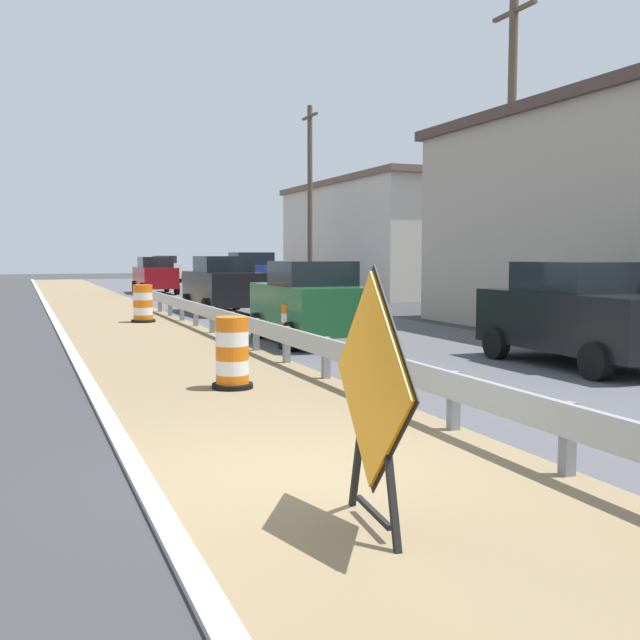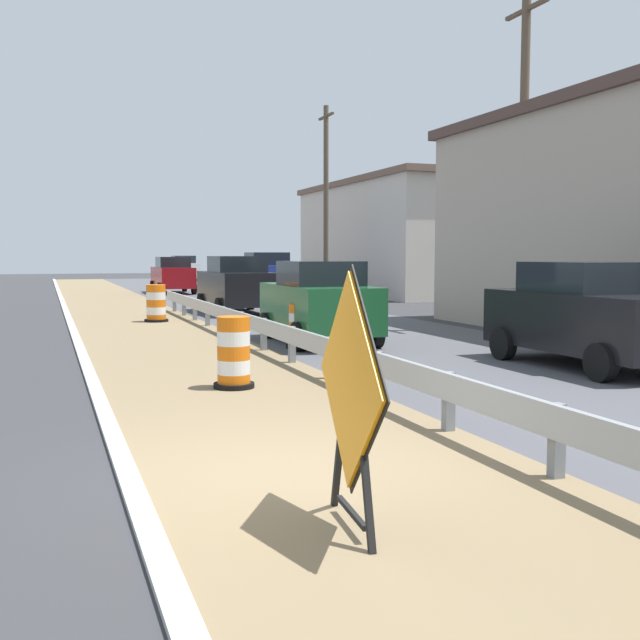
{
  "view_description": "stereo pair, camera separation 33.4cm",
  "coord_description": "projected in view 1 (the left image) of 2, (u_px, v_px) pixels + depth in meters",
  "views": [
    {
      "loc": [
        -2.28,
        -6.52,
        2.07
      ],
      "look_at": [
        1.81,
        3.72,
        1.12
      ],
      "focal_mm": 42.39,
      "sensor_mm": 36.0,
      "label": 1
    },
    {
      "loc": [
        -1.97,
        -6.63,
        2.07
      ],
      "look_at": [
        1.81,
        3.72,
        1.12
      ],
      "focal_mm": 42.39,
      "sensor_mm": 36.0,
      "label": 2
    }
  ],
  "objects": [
    {
      "name": "car_lead_near_lane",
      "position": [
        222.0,
        285.0,
        26.71
      ],
      "size": [
        2.13,
        4.54,
        2.02
      ],
      "rotation": [
        0.0,
        0.0,
        1.58
      ],
      "color": "black",
      "rests_on": "ground"
    },
    {
      "name": "car_trailing_far_lane",
      "position": [
        155.0,
        275.0,
        40.28
      ],
      "size": [
        2.02,
        4.77,
        1.95
      ],
      "rotation": [
        0.0,
        0.0,
        1.56
      ],
      "color": "maroon",
      "rests_on": "ground"
    },
    {
      "name": "car_trailing_near_lane",
      "position": [
        165.0,
        269.0,
        56.52
      ],
      "size": [
        2.02,
        4.07,
        1.99
      ],
      "rotation": [
        0.0,
        0.0,
        -1.59
      ],
      "color": "silver",
      "rests_on": "ground"
    },
    {
      "name": "median_dirt_strip",
      "position": [
        357.0,
        469.0,
        7.31
      ],
      "size": [
        3.82,
        120.0,
        0.01
      ],
      "primitive_type": "cube",
      "color": "#7F6B4C",
      "rests_on": "ground"
    },
    {
      "name": "car_distant_a",
      "position": [
        579.0,
        314.0,
        14.0
      ],
      "size": [
        1.98,
        4.22,
        1.94
      ],
      "rotation": [
        0.0,
        0.0,
        -1.57
      ],
      "color": "black",
      "rests_on": "ground"
    },
    {
      "name": "car_mid_far_lane",
      "position": [
        252.0,
        277.0,
        33.72
      ],
      "size": [
        2.14,
        4.14,
        2.17
      ],
      "rotation": [
        0.0,
        0.0,
        -1.6
      ],
      "color": "navy",
      "rests_on": "ground"
    },
    {
      "name": "car_lead_far_lane",
      "position": [
        310.0,
        302.0,
        17.67
      ],
      "size": [
        2.09,
        4.16,
        1.92
      ],
      "rotation": [
        0.0,
        0.0,
        1.55
      ],
      "color": "#195128",
      "rests_on": "ground"
    },
    {
      "name": "traffic_barrel_nearest",
      "position": [
        232.0,
        356.0,
        11.68
      ],
      "size": [
        0.64,
        0.64,
        1.12
      ],
      "color": "orange",
      "rests_on": "ground"
    },
    {
      "name": "roadside_shop_far",
      "position": [
        384.0,
        238.0,
        40.18
      ],
      "size": [
        6.75,
        14.75,
        5.93
      ],
      "color": "beige",
      "rests_on": "ground"
    },
    {
      "name": "warning_sign_diamond",
      "position": [
        372.0,
        389.0,
        5.66
      ],
      "size": [
        0.22,
        1.73,
        2.01
      ],
      "rotation": [
        0.0,
        0.0,
        3.03
      ],
      "color": "black",
      "rests_on": "ground"
    },
    {
      "name": "curb_near_edge",
      "position": [
        147.0,
        493.0,
        6.57
      ],
      "size": [
        0.2,
        120.0,
        0.11
      ],
      "primitive_type": "cube",
      "color": "#ADADA8",
      "rests_on": "ground"
    },
    {
      "name": "ground_plane",
      "position": [
        288.0,
        477.0,
        7.05
      ],
      "size": [
        160.0,
        160.0,
        0.0
      ],
      "primitive_type": "plane",
      "color": "#333335"
    },
    {
      "name": "traffic_barrel_mid",
      "position": [
        143.0,
        305.0,
        23.15
      ],
      "size": [
        0.74,
        0.74,
        1.15
      ],
      "color": "orange",
      "rests_on": "ground"
    },
    {
      "name": "utility_pole_mid",
      "position": [
        310.0,
        199.0,
        35.9
      ],
      "size": [
        0.24,
        1.8,
        9.08
      ],
      "color": "brown",
      "rests_on": "ground"
    },
    {
      "name": "utility_pole_near",
      "position": [
        511.0,
        158.0,
        20.43
      ],
      "size": [
        0.24,
        1.8,
        9.03
      ],
      "color": "brown",
      "rests_on": "ground"
    },
    {
      "name": "traffic_barrel_close",
      "position": [
        294.0,
        328.0,
        16.7
      ],
      "size": [
        0.69,
        0.69,
        0.98
      ],
      "color": "orange",
      "rests_on": "ground"
    },
    {
      "name": "guardrail_median",
      "position": [
        408.0,
        375.0,
        9.81
      ],
      "size": [
        0.18,
        40.03,
        0.71
      ],
      "color": "#999EA3",
      "rests_on": "ground"
    }
  ]
}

